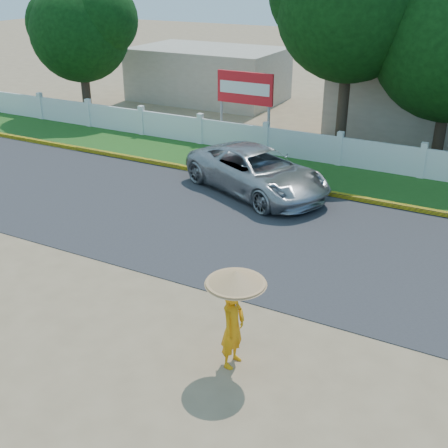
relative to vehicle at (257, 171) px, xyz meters
name	(u,v)px	position (x,y,z in m)	size (l,w,h in m)	color
ground	(181,312)	(1.56, -7.25, -0.73)	(120.00, 120.00, 0.00)	#9E8460
road	(265,233)	(1.56, -2.75, -0.72)	(60.00, 7.00, 0.02)	#38383A
grass_verge	(326,177)	(1.56, 2.50, -0.72)	(60.00, 3.50, 0.03)	#2D601E
curb	(309,190)	(1.56, 0.80, -0.65)	(40.00, 0.18, 0.16)	yellow
fence	(339,151)	(1.56, 3.95, -0.18)	(40.00, 0.10, 1.10)	silver
building_far	(208,74)	(-8.44, 11.75, 0.67)	(8.00, 5.00, 2.80)	#B7AD99
vehicle	(257,171)	(0.00, 0.00, 0.00)	(2.44, 5.28, 1.47)	#9EA1A5
monk_with_parasol	(234,304)	(3.36, -8.26, 0.59)	(1.11, 1.11, 2.03)	orange
billboard	(245,92)	(-2.93, 5.05, 1.41)	(2.50, 0.13, 2.95)	gray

